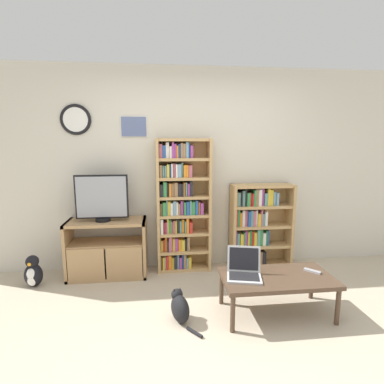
% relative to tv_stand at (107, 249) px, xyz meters
% --- Properties ---
extents(ground_plane, '(18.00, 18.00, 0.00)m').
position_rel_tv_stand_xyz_m(ground_plane, '(1.10, -1.49, -0.36)').
color(ground_plane, '#BCAD93').
extents(wall_back, '(6.45, 0.09, 2.60)m').
position_rel_tv_stand_xyz_m(wall_back, '(1.09, 0.28, 0.95)').
color(wall_back, beige).
rests_on(wall_back, ground_plane).
extents(tv_stand, '(0.96, 0.42, 0.71)m').
position_rel_tv_stand_xyz_m(tv_stand, '(0.00, 0.00, 0.00)').
color(tv_stand, tan).
rests_on(tv_stand, ground_plane).
extents(television, '(0.62, 0.18, 0.57)m').
position_rel_tv_stand_xyz_m(television, '(-0.03, -0.00, 0.64)').
color(television, black).
rests_on(television, tv_stand).
extents(bookshelf_tall, '(0.69, 0.26, 1.71)m').
position_rel_tv_stand_xyz_m(bookshelf_tall, '(0.92, 0.12, 0.49)').
color(bookshelf_tall, tan).
rests_on(bookshelf_tall, ground_plane).
extents(bookshelf_short, '(0.82, 0.27, 1.12)m').
position_rel_tv_stand_xyz_m(bookshelf_short, '(1.94, 0.12, 0.21)').
color(bookshelf_short, tan).
rests_on(bookshelf_short, ground_plane).
extents(coffee_table, '(1.07, 0.56, 0.39)m').
position_rel_tv_stand_xyz_m(coffee_table, '(1.77, -1.03, -0.00)').
color(coffee_table, '#4C3828').
rests_on(coffee_table, ground_plane).
extents(laptop, '(0.38, 0.36, 0.27)m').
position_rel_tv_stand_xyz_m(laptop, '(1.45, -1.00, 0.10)').
color(laptop, '#B7BABC').
rests_on(laptop, coffee_table).
extents(remote_near_laptop, '(0.14, 0.15, 0.02)m').
position_rel_tv_stand_xyz_m(remote_near_laptop, '(2.15, -0.99, 0.05)').
color(remote_near_laptop, '#99999E').
rests_on(remote_near_laptop, coffee_table).
extents(cat, '(0.29, 0.44, 0.30)m').
position_rel_tv_stand_xyz_m(cat, '(0.82, -1.05, -0.22)').
color(cat, black).
rests_on(cat, ground_plane).
extents(penguin_figurine, '(0.20, 0.18, 0.38)m').
position_rel_tv_stand_xyz_m(penguin_figurine, '(-0.82, -0.19, -0.18)').
color(penguin_figurine, black).
rests_on(penguin_figurine, ground_plane).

